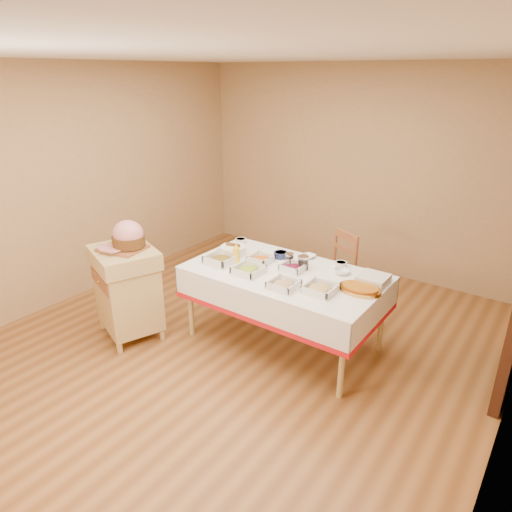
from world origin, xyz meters
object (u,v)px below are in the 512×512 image
Objects in this scene: butcher_cart at (127,287)px; preserve_jar_left at (289,259)px; mustard_bottle at (236,254)px; preserve_jar_right at (303,263)px; plate_stack at (373,279)px; dining_table at (284,287)px; bread_basket at (233,250)px; brass_platter at (360,289)px; dining_chair at (334,272)px; ham_on_board at (127,237)px.

butcher_cart is 1.61m from preserve_jar_left.
preserve_jar_right is at bearing 21.92° from mustard_bottle.
butcher_cart is at bearing -147.71° from preserve_jar_right.
dining_table is at bearing -162.36° from plate_stack.
dining_table is 0.82m from plate_stack.
plate_stack is at bearing 7.80° from bread_basket.
dining_table is 7.34× the size of plate_stack.
butcher_cart reaches higher than brass_platter.
dining_chair is 2.42× the size of brass_platter.
preserve_jar_right is at bearing -9.43° from preserve_jar_left.
bread_basket is at bearing 49.70° from butcher_cart.
butcher_cart is at bearing -154.42° from plate_stack.
mustard_bottle is at bearing 38.57° from butcher_cart.
plate_stack is (0.68, -0.65, 0.34)m from dining_chair.
dining_chair is (1.42, 1.65, -0.06)m from butcher_cart.
mustard_bottle is (-0.60, -0.24, 0.03)m from preserve_jar_right.
preserve_jar_right is 0.76m from bread_basket.
mustard_bottle reaches higher than dining_table.
dining_chair is at bearing 59.48° from mustard_bottle.
dining_table is 0.56m from mustard_bottle.
bread_basket is 0.70× the size of brass_platter.
dining_chair is at bearing 84.48° from dining_table.
dining_table is 0.28m from preserve_jar_left.
dining_chair is 2.20m from ham_on_board.
preserve_jar_right reaches higher than plate_stack.
dining_chair is (0.09, 0.89, -0.14)m from dining_table.
brass_platter is (0.62, -0.12, -0.04)m from preserve_jar_right.
bread_basket is at bearing 50.33° from ham_on_board.
preserve_jar_left is at bearing 108.19° from dining_table.
dining_table is at bearing -126.09° from preserve_jar_right.
brass_platter is (2.07, 0.79, 0.26)m from butcher_cart.
dining_chair is at bearing 49.66° from ham_on_board.
brass_platter is at bearing -10.61° from preserve_jar_left.
dining_chair is 1.17m from bread_basket.
ham_on_board reaches higher than mustard_bottle.
mustard_bottle is at bearing -158.08° from preserve_jar_right.
preserve_jar_left reaches higher than dining_table.
preserve_jar_left is (-0.15, -0.71, 0.35)m from dining_chair.
plate_stack is (2.09, 1.00, 0.28)m from butcher_cart.
dining_chair reaches higher than bread_basket.
preserve_jar_left is 0.44× the size of plate_stack.
butcher_cart is at bearing -143.59° from preserve_jar_left.
dining_chair reaches higher than dining_table.
dining_table is 1.54m from ham_on_board.
preserve_jar_right is (1.40, 0.88, -0.22)m from ham_on_board.
plate_stack is at bearing -43.94° from dining_chair.
brass_platter is (-0.03, -0.21, -0.02)m from plate_stack.
mustard_bottle is at bearing 38.60° from ham_on_board.
bread_basket is 1.42m from plate_stack.
preserve_jar_left is (-0.06, 0.18, 0.21)m from dining_table.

